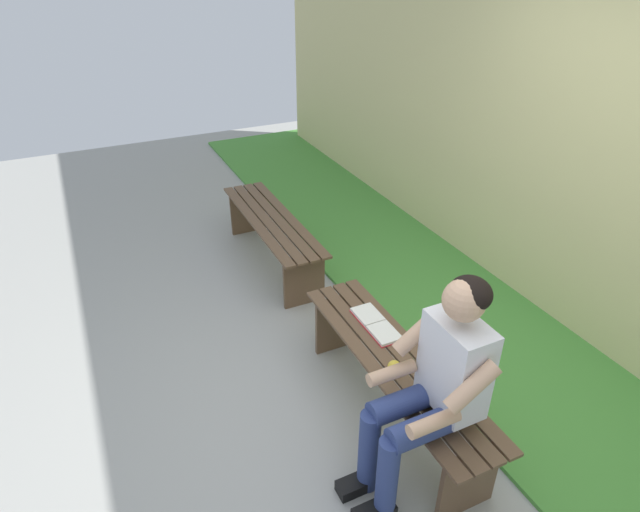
% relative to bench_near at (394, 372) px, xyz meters
% --- Properties ---
extents(ground_plane, '(10.00, 7.00, 0.04)m').
position_rel_bench_near_xyz_m(ground_plane, '(1.00, 1.00, -0.37)').
color(ground_plane, '#9E9E99').
extents(grass_strip, '(9.00, 1.74, 0.03)m').
position_rel_bench_near_xyz_m(grass_strip, '(1.00, -1.21, -0.33)').
color(grass_strip, '#478C38').
rests_on(grass_strip, ground).
extents(brick_wall, '(9.50, 0.24, 3.07)m').
position_rel_bench_near_xyz_m(brick_wall, '(0.50, -1.76, 1.19)').
color(brick_wall, '#D1C684').
rests_on(brick_wall, ground).
extents(bench_near, '(1.66, 0.40, 0.46)m').
position_rel_bench_near_xyz_m(bench_near, '(0.00, 0.00, 0.00)').
color(bench_near, brown).
rests_on(bench_near, ground).
extents(bench_far, '(1.62, 0.39, 0.46)m').
position_rel_bench_near_xyz_m(bench_far, '(2.00, 0.00, -0.00)').
color(bench_far, brown).
rests_on(bench_far, ground).
extents(person_seated, '(0.50, 0.69, 1.26)m').
position_rel_bench_near_xyz_m(person_seated, '(-0.46, 0.10, 0.35)').
color(person_seated, silver).
rests_on(person_seated, ground).
extents(apple, '(0.08, 0.08, 0.08)m').
position_rel_bench_near_xyz_m(apple, '(-0.10, 0.07, 0.15)').
color(apple, gold).
rests_on(apple, bench_near).
extents(book_open, '(0.41, 0.16, 0.02)m').
position_rel_bench_near_xyz_m(book_open, '(0.31, -0.05, 0.12)').
color(book_open, white).
rests_on(book_open, bench_near).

